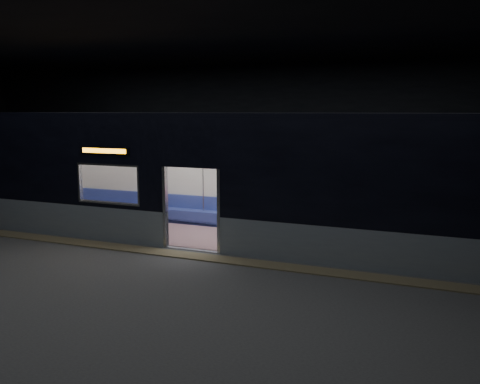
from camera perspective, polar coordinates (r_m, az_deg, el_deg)
The scene contains 7 objects.
station_floor at distance 11.77m, azimuth -7.75°, elevation -7.80°, with size 24.00×14.00×0.01m, color #47494C.
station_envelope at distance 11.27m, azimuth -8.15°, elevation 10.35°, with size 24.00×14.00×5.00m.
tactile_strip at distance 12.23m, azimuth -6.46°, elevation -7.03°, with size 22.80×0.50×0.03m, color #8C7F59.
metro_car at distance 13.62m, azimuth -2.61°, elevation 2.54°, with size 18.00×3.04×3.35m.
passenger at distance 14.45m, azimuth 1.44°, elevation -1.41°, with size 0.40×0.65×1.29m.
handbag at distance 14.28m, azimuth 1.23°, elevation -1.99°, with size 0.23×0.20×0.12m, color black.
transit_map at distance 14.30m, azimuth 5.84°, elevation 1.24°, with size 0.94×0.03×0.61m, color white.
Camera 1 is at (5.64, -9.75, 3.41)m, focal length 38.00 mm.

